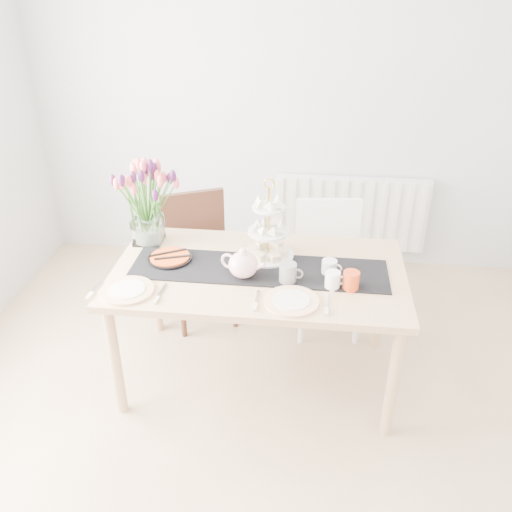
# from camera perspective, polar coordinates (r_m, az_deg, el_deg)

# --- Properties ---
(room_shell) EXTENTS (4.50, 4.50, 4.50)m
(room_shell) POSITION_cam_1_polar(r_m,az_deg,el_deg) (2.06, 0.12, 1.29)
(room_shell) COLOR tan
(room_shell) RESTS_ON ground
(radiator) EXTENTS (1.20, 0.08, 0.60)m
(radiator) POSITION_cam_1_polar(r_m,az_deg,el_deg) (4.40, 9.88, 4.45)
(radiator) COLOR white
(radiator) RESTS_ON room_shell
(dining_table) EXTENTS (1.60, 0.90, 0.75)m
(dining_table) POSITION_cam_1_polar(r_m,az_deg,el_deg) (3.00, 0.28, -2.72)
(dining_table) COLOR tan
(dining_table) RESTS_ON ground
(chair_brown) EXTENTS (0.57, 0.57, 0.88)m
(chair_brown) POSITION_cam_1_polar(r_m,az_deg,el_deg) (3.71, -6.11, 0.83)
(chair_brown) COLOR #341913
(chair_brown) RESTS_ON ground
(chair_white) EXTENTS (0.47, 0.47, 0.87)m
(chair_white) POSITION_cam_1_polar(r_m,az_deg,el_deg) (3.62, 7.59, -0.05)
(chair_white) COLOR white
(chair_white) RESTS_ON ground
(table_runner) EXTENTS (1.40, 0.35, 0.01)m
(table_runner) POSITION_cam_1_polar(r_m,az_deg,el_deg) (2.96, 0.29, -1.40)
(table_runner) COLOR black
(table_runner) RESTS_ON dining_table
(tulip_vase) EXTENTS (0.60, 0.60, 0.51)m
(tulip_vase) POSITION_cam_1_polar(r_m,az_deg,el_deg) (3.18, -11.71, 6.71)
(tulip_vase) COLOR silver
(tulip_vase) RESTS_ON dining_table
(cake_stand) EXTENTS (0.29, 0.29, 0.42)m
(cake_stand) POSITION_cam_1_polar(r_m,az_deg,el_deg) (3.03, 1.32, 1.90)
(cake_stand) COLOR gold
(cake_stand) RESTS_ON dining_table
(teapot) EXTENTS (0.31, 0.28, 0.17)m
(teapot) POSITION_cam_1_polar(r_m,az_deg,el_deg) (2.86, -1.35, -0.93)
(teapot) COLOR white
(teapot) RESTS_ON dining_table
(cream_jug) EXTENTS (0.10, 0.10, 0.08)m
(cream_jug) POSITION_cam_1_polar(r_m,az_deg,el_deg) (2.93, 7.71, -1.19)
(cream_jug) COLOR silver
(cream_jug) RESTS_ON dining_table
(tart_tin) EXTENTS (0.25, 0.25, 0.03)m
(tart_tin) POSITION_cam_1_polar(r_m,az_deg,el_deg) (3.08, -9.04, -0.24)
(tart_tin) COLOR black
(tart_tin) RESTS_ON dining_table
(mug_grey) EXTENTS (0.09, 0.09, 0.11)m
(mug_grey) POSITION_cam_1_polar(r_m,az_deg,el_deg) (2.83, 3.37, -1.81)
(mug_grey) COLOR gray
(mug_grey) RESTS_ON dining_table
(mug_white) EXTENTS (0.08, 0.08, 0.09)m
(mug_white) POSITION_cam_1_polar(r_m,az_deg,el_deg) (2.81, 8.06, -2.53)
(mug_white) COLOR white
(mug_white) RESTS_ON dining_table
(mug_orange) EXTENTS (0.12, 0.12, 0.10)m
(mug_orange) POSITION_cam_1_polar(r_m,az_deg,el_deg) (2.81, 9.97, -2.58)
(mug_orange) COLOR #DE4518
(mug_orange) RESTS_ON dining_table
(plate_left) EXTENTS (0.30, 0.30, 0.01)m
(plate_left) POSITION_cam_1_polar(r_m,az_deg,el_deg) (2.85, -13.40, -3.55)
(plate_left) COLOR silver
(plate_left) RESTS_ON dining_table
(plate_right) EXTENTS (0.28, 0.28, 0.01)m
(plate_right) POSITION_cam_1_polar(r_m,az_deg,el_deg) (2.70, 3.75, -4.76)
(plate_right) COLOR white
(plate_right) RESTS_ON dining_table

